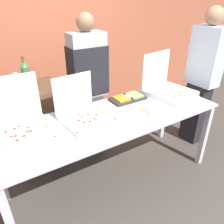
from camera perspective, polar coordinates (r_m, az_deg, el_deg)
name	(u,v)px	position (r m, az deg, el deg)	size (l,w,h in m)	color
ground_plane	(112,178)	(2.70, 0.00, -16.97)	(16.00, 16.00, 0.00)	#423D38
brick_wall_behind	(50,35)	(3.50, -15.82, 18.72)	(10.00, 0.06, 2.80)	#9E5138
buffet_table	(112,125)	(2.24, 0.00, -3.35)	(2.30, 0.80, 0.84)	#B7BABF
pizza_box_far_right	(83,113)	(2.11, -7.71, -0.21)	(0.45, 0.46, 0.41)	white
pizza_box_near_right	(19,125)	(2.05, -23.18, -3.15)	(0.50, 0.51, 0.47)	white
pizza_box_near_left	(167,88)	(2.75, 14.11, 6.21)	(0.56, 0.57, 0.48)	white
paper_plate_front_left	(149,110)	(2.31, 9.67, 0.46)	(0.22, 0.22, 0.03)	white
veggie_tray	(128,98)	(2.54, 4.18, 3.68)	(0.41, 0.22, 0.05)	#28282D
sideboard_podium	(37,126)	(2.82, -19.00, -3.56)	(0.62, 0.55, 1.01)	#4C3323
soda_bottle	(26,74)	(2.57, -21.58, 9.12)	(0.09, 0.09, 0.34)	#2D6638
soda_can_silver	(26,78)	(2.74, -21.49, 8.28)	(0.07, 0.07, 0.12)	silver
soda_can_colored	(16,78)	(2.78, -23.71, 8.09)	(0.07, 0.07, 0.12)	#334CB2
person_server_vest	(89,83)	(2.61, -6.15, 7.49)	(0.42, 0.24, 1.77)	#473D33
person_guest_cap	(202,78)	(3.14, 22.45, 8.28)	(0.22, 0.40, 1.82)	black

